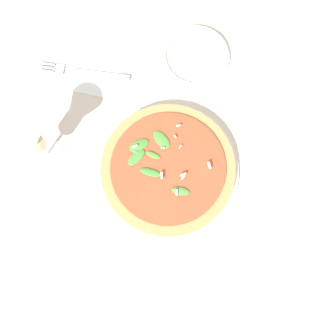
{
  "coord_description": "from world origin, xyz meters",
  "views": [
    {
      "loc": [
        -0.09,
        0.15,
        0.86
      ],
      "look_at": [
        -0.03,
        -0.02,
        0.03
      ],
      "focal_mm": 42.0,
      "sensor_mm": 36.0,
      "label": 1
    }
  ],
  "objects_px": {
    "fork": "(84,72)",
    "wine_glass": "(31,139)",
    "side_plate_white": "(196,56)",
    "pizza_arugula_main": "(168,169)"
  },
  "relations": [
    {
      "from": "wine_glass",
      "to": "fork",
      "type": "height_order",
      "value": "wine_glass"
    },
    {
      "from": "fork",
      "to": "wine_glass",
      "type": "bearing_deg",
      "value": 77.16
    },
    {
      "from": "pizza_arugula_main",
      "to": "wine_glass",
      "type": "distance_m",
      "value": 0.29
    },
    {
      "from": "wine_glass",
      "to": "side_plate_white",
      "type": "relative_size",
      "value": 1.04
    },
    {
      "from": "wine_glass",
      "to": "fork",
      "type": "xyz_separation_m",
      "value": [
        -0.01,
        -0.21,
        -0.11
      ]
    },
    {
      "from": "fork",
      "to": "pizza_arugula_main",
      "type": "bearing_deg",
      "value": 137.8
    },
    {
      "from": "pizza_arugula_main",
      "to": "wine_glass",
      "type": "height_order",
      "value": "wine_glass"
    },
    {
      "from": "fork",
      "to": "side_plate_white",
      "type": "distance_m",
      "value": 0.27
    },
    {
      "from": "wine_glass",
      "to": "fork",
      "type": "distance_m",
      "value": 0.23
    },
    {
      "from": "pizza_arugula_main",
      "to": "fork",
      "type": "distance_m",
      "value": 0.31
    }
  ]
}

